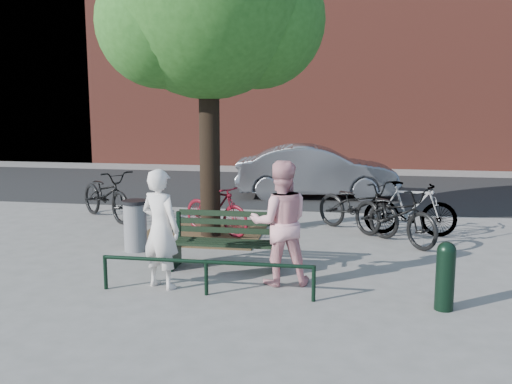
% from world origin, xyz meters
% --- Properties ---
extents(ground, '(90.00, 90.00, 0.00)m').
position_xyz_m(ground, '(0.00, 0.00, 0.00)').
color(ground, gray).
rests_on(ground, ground).
extents(dirt_pit, '(2.40, 2.00, 0.02)m').
position_xyz_m(dirt_pit, '(-1.00, 2.20, 0.01)').
color(dirt_pit, brown).
rests_on(dirt_pit, ground).
extents(road, '(40.00, 7.00, 0.01)m').
position_xyz_m(road, '(0.00, 8.50, 0.01)').
color(road, black).
rests_on(road, ground).
extents(townhouse_row, '(45.00, 4.00, 14.00)m').
position_xyz_m(townhouse_row, '(0.17, 16.00, 6.25)').
color(townhouse_row, brown).
rests_on(townhouse_row, ground).
extents(park_bench, '(1.74, 0.54, 0.97)m').
position_xyz_m(park_bench, '(-0.00, 0.08, 0.48)').
color(park_bench, black).
rests_on(park_bench, ground).
extents(guard_railing, '(3.06, 0.06, 0.51)m').
position_xyz_m(guard_railing, '(0.00, -1.20, 0.40)').
color(guard_railing, black).
rests_on(guard_railing, ground).
extents(street_tree, '(4.20, 3.80, 6.50)m').
position_xyz_m(street_tree, '(-0.75, 2.20, 4.42)').
color(street_tree, black).
rests_on(street_tree, ground).
extents(person_left, '(0.75, 0.62, 1.75)m').
position_xyz_m(person_left, '(-0.73, -0.98, 0.87)').
color(person_left, silver).
rests_on(person_left, ground).
extents(person_right, '(1.04, 0.89, 1.85)m').
position_xyz_m(person_right, '(0.95, -0.51, 0.92)').
color(person_right, pink).
rests_on(person_right, ground).
extents(bollard, '(0.24, 0.24, 0.91)m').
position_xyz_m(bollard, '(3.20, -1.22, 0.49)').
color(bollard, black).
rests_on(bollard, ground).
extents(litter_bin, '(0.45, 0.45, 0.92)m').
position_xyz_m(litter_bin, '(-1.86, 0.89, 0.47)').
color(litter_bin, gray).
rests_on(litter_bin, ground).
extents(bicycle_a, '(2.15, 1.97, 1.14)m').
position_xyz_m(bicycle_a, '(-3.55, 3.39, 0.57)').
color(bicycle_a, black).
rests_on(bicycle_a, ground).
extents(bicycle_b, '(1.73, 1.29, 1.03)m').
position_xyz_m(bicycle_b, '(-0.73, 2.38, 0.52)').
color(bicycle_b, '#5B0D18').
rests_on(bicycle_b, ground).
extents(bicycle_c, '(2.07, 1.94, 1.11)m').
position_xyz_m(bicycle_c, '(2.09, 3.03, 0.55)').
color(bicycle_c, black).
rests_on(bicycle_c, ground).
extents(bicycle_d, '(1.86, 0.66, 1.09)m').
position_xyz_m(bicycle_d, '(3.13, 2.92, 0.55)').
color(bicycle_d, gray).
rests_on(bicycle_d, ground).
extents(bicycle_e, '(1.96, 2.05, 1.11)m').
position_xyz_m(bicycle_e, '(2.78, 2.28, 0.55)').
color(bicycle_e, black).
rests_on(bicycle_e, ground).
extents(parked_car, '(4.55, 2.02, 1.45)m').
position_xyz_m(parked_car, '(0.98, 7.06, 0.73)').
color(parked_car, slate).
rests_on(parked_car, ground).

